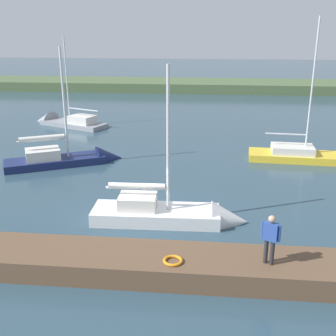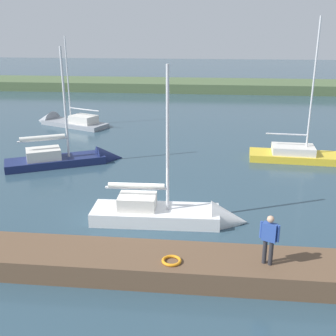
{
  "view_description": "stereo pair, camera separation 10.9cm",
  "coord_description": "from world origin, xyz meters",
  "px_view_note": "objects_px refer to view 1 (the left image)",
  "views": [
    {
      "loc": [
        -2.9,
        16.44,
        8.09
      ],
      "look_at": [
        -0.95,
        -3.12,
        1.4
      ],
      "focal_mm": 44.22,
      "sensor_mm": 36.0,
      "label": 1
    },
    {
      "loc": [
        -3.01,
        16.43,
        8.09
      ],
      "look_at": [
        -0.95,
        -3.12,
        1.4
      ],
      "focal_mm": 44.22,
      "sensor_mm": 36.0,
      "label": 2
    }
  ],
  "objects_px": {
    "sailboat_far_right": "(71,161)",
    "sailboat_inner_slip": "(62,123)",
    "life_ring_buoy": "(173,261)",
    "person_on_dock": "(270,236)",
    "sailboat_mid_channel": "(320,159)",
    "sailboat_far_left": "(177,218)"
  },
  "relations": [
    {
      "from": "sailboat_far_right",
      "to": "sailboat_inner_slip",
      "type": "distance_m",
      "value": 11.49
    },
    {
      "from": "life_ring_buoy",
      "to": "person_on_dock",
      "type": "xyz_separation_m",
      "value": [
        -3.11,
        -0.23,
        0.94
      ]
    },
    {
      "from": "sailboat_far_right",
      "to": "sailboat_mid_channel",
      "type": "bearing_deg",
      "value": -18.74
    },
    {
      "from": "sailboat_far_left",
      "to": "sailboat_inner_slip",
      "type": "distance_m",
      "value": 21.55
    },
    {
      "from": "life_ring_buoy",
      "to": "sailboat_mid_channel",
      "type": "distance_m",
      "value": 16.35
    },
    {
      "from": "sailboat_far_left",
      "to": "sailboat_mid_channel",
      "type": "bearing_deg",
      "value": 47.16
    },
    {
      "from": "sailboat_inner_slip",
      "to": "sailboat_mid_channel",
      "type": "bearing_deg",
      "value": -179.7
    },
    {
      "from": "life_ring_buoy",
      "to": "sailboat_mid_channel",
      "type": "height_order",
      "value": "sailboat_mid_channel"
    },
    {
      "from": "sailboat_far_left",
      "to": "sailboat_mid_channel",
      "type": "relative_size",
      "value": 0.78
    },
    {
      "from": "sailboat_mid_channel",
      "to": "sailboat_far_right",
      "type": "bearing_deg",
      "value": -168.79
    },
    {
      "from": "life_ring_buoy",
      "to": "sailboat_inner_slip",
      "type": "height_order",
      "value": "sailboat_inner_slip"
    },
    {
      "from": "life_ring_buoy",
      "to": "sailboat_inner_slip",
      "type": "distance_m",
      "value": 25.62
    },
    {
      "from": "life_ring_buoy",
      "to": "sailboat_far_left",
      "type": "xyz_separation_m",
      "value": [
        0.22,
        -4.56,
        -0.62
      ]
    },
    {
      "from": "sailboat_far_left",
      "to": "sailboat_far_right",
      "type": "xyz_separation_m",
      "value": [
        7.25,
        -7.53,
        -0.03
      ]
    },
    {
      "from": "sailboat_far_left",
      "to": "life_ring_buoy",
      "type": "bearing_deg",
      "value": -88.84
    },
    {
      "from": "sailboat_mid_channel",
      "to": "person_on_dock",
      "type": "distance_m",
      "value": 14.89
    },
    {
      "from": "sailboat_far_right",
      "to": "sailboat_mid_channel",
      "type": "xyz_separation_m",
      "value": [
        -15.65,
        -2.05,
        -0.01
      ]
    },
    {
      "from": "sailboat_far_left",
      "to": "sailboat_mid_channel",
      "type": "xyz_separation_m",
      "value": [
        -8.4,
        -9.58,
        -0.04
      ]
    },
    {
      "from": "sailboat_far_left",
      "to": "sailboat_inner_slip",
      "type": "height_order",
      "value": "sailboat_inner_slip"
    },
    {
      "from": "sailboat_far_right",
      "to": "sailboat_inner_slip",
      "type": "xyz_separation_m",
      "value": [
        4.29,
        -10.66,
        -0.06
      ]
    },
    {
      "from": "sailboat_far_left",
      "to": "sailboat_far_right",
      "type": "relative_size",
      "value": 0.95
    },
    {
      "from": "sailboat_inner_slip",
      "to": "sailboat_far_right",
      "type": "bearing_deg",
      "value": 135.59
    }
  ]
}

